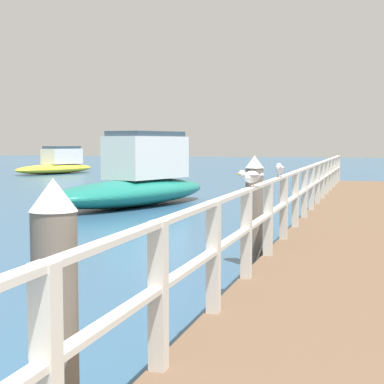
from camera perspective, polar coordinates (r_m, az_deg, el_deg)
The scene contains 8 objects.
pier_deck at distance 13.62m, azimuth 15.47°, elevation -3.17°, with size 2.65×26.65×0.35m, color brown.
pier_railing at distance 13.61m, azimuth 10.29°, elevation 0.46°, with size 0.12×25.17×1.08m.
dock_piling_near at distance 3.94m, azimuth -12.43°, elevation -11.56°, with size 0.29×0.29×1.77m.
dock_piling_far at distance 9.94m, azimuth 5.72°, elevation -1.69°, with size 0.29×0.29×1.77m.
seagull_foreground at distance 7.67m, azimuth 5.44°, elevation 1.45°, with size 0.27×0.44×0.21m.
seagull_background at distance 9.96m, azimuth 8.03°, elevation 2.15°, with size 0.22×0.47×0.21m.
boat_1 at distance 39.82m, azimuth -12.27°, elevation 2.48°, with size 3.83×6.34×1.71m.
boat_4 at distance 19.46m, azimuth -5.07°, elevation 1.03°, with size 4.17×7.22×2.31m.
Camera 1 is at (0.22, -0.17, 1.98)m, focal length 58.10 mm.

